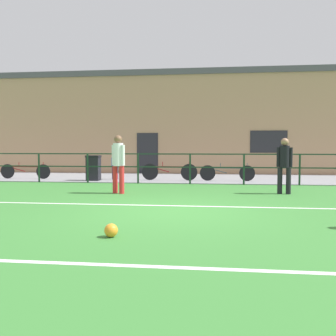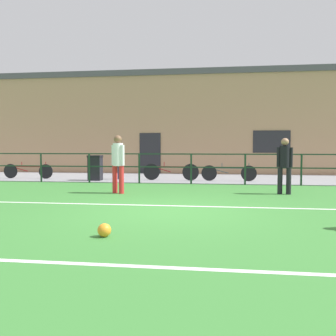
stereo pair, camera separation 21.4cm
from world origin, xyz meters
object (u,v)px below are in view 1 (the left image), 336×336
soccer_ball_match (111,230)px  bicycle_parked_1 (169,172)px  spectator_child (115,164)px  bicycle_parked_0 (25,171)px  player_winger (118,160)px  player_goalkeeper (284,162)px  bicycle_parked_2 (227,173)px  trash_bin_0 (93,168)px

soccer_ball_match → bicycle_parked_1: size_ratio=0.09×
spectator_child → soccer_ball_match: bearing=99.8°
bicycle_parked_0 → soccer_ball_match: bearing=-56.1°
player_winger → bicycle_parked_0: bearing=166.6°
soccer_ball_match → spectator_child: (-2.57, 9.86, 0.54)m
player_goalkeeper → bicycle_parked_2: bearing=-56.8°
bicycle_parked_1 → trash_bin_0: (-3.07, -0.48, 0.17)m
player_winger → bicycle_parked_2: bearing=77.9°
player_winger → spectator_child: 4.71m
spectator_child → trash_bin_0: (-0.73, -0.67, -0.11)m
bicycle_parked_1 → player_goalkeeper: bearing=-44.6°
player_winger → soccer_ball_match: (1.26, -5.34, -0.89)m
player_winger → bicycle_parked_1: player_winger is taller
bicycle_parked_0 → trash_bin_0: trash_bin_0 is taller
bicycle_parked_1 → bicycle_parked_0: bearing=180.0°
spectator_child → player_goalkeeper: bearing=142.3°
soccer_ball_match → bicycle_parked_1: 9.67m
player_goalkeeper → spectator_child: (-6.25, 4.04, -0.30)m
soccer_ball_match → trash_bin_0: 9.77m
bicycle_parked_2 → trash_bin_0: trash_bin_0 is taller
player_winger → bicycle_parked_1: 4.48m
spectator_child → bicycle_parked_2: bearing=172.8°
soccer_ball_match → bicycle_parked_0: 11.65m
player_goalkeeper → player_winger: size_ratio=0.95×
bicycle_parked_0 → trash_bin_0: bearing=-8.4°
player_goalkeeper → bicycle_parked_2: player_goalkeeper is taller
bicycle_parked_2 → trash_bin_0: bearing=-175.0°
bicycle_parked_1 → trash_bin_0: size_ratio=2.24×
player_goalkeeper → bicycle_parked_0: (-10.19, 3.85, -0.60)m
spectator_child → bicycle_parked_2: size_ratio=0.50×
spectator_child → trash_bin_0: spectator_child is taller
spectator_child → bicycle_parked_1: 2.37m
bicycle_parked_0 → bicycle_parked_1: bicycle_parked_1 is taller
bicycle_parked_0 → spectator_child: bearing=2.8°
soccer_ball_match → trash_bin_0: bearing=109.7°
spectator_child → bicycle_parked_1: spectator_child is taller
player_goalkeeper → soccer_ball_match: (-3.68, -5.81, -0.84)m
player_goalkeeper → bicycle_parked_2: 4.19m
player_winger → bicycle_parked_1: size_ratio=0.76×
player_winger → trash_bin_0: size_ratio=1.70×
trash_bin_0 → bicycle_parked_2: bearing=5.0°
player_winger → trash_bin_0: 4.37m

